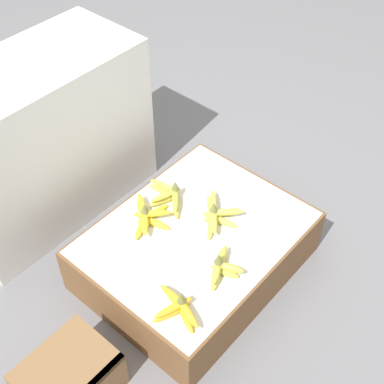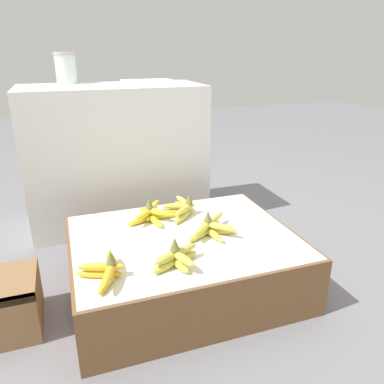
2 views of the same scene
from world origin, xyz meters
name	(u,v)px [view 2 (image 2 of 2)]	position (x,y,z in m)	size (l,w,h in m)	color
ground_plane	(184,287)	(0.00, 0.00, 0.00)	(10.00, 10.00, 0.00)	slate
display_platform	(184,262)	(0.00, 0.00, 0.13)	(0.93, 0.74, 0.25)	brown
back_vendor_table	(116,156)	(-0.15, 0.82, 0.40)	(1.00, 0.47, 0.81)	white
banana_bunch_front_left	(107,270)	(-0.34, -0.21, 0.29)	(0.17, 0.24, 0.10)	gold
banana_bunch_front_midleft	(177,257)	(-0.10, -0.22, 0.29)	(0.20, 0.15, 0.11)	gold
banana_bunch_middle_midright	(211,227)	(0.12, -0.02, 0.28)	(0.24, 0.23, 0.11)	#DBCC4C
banana_bunch_back_midleft	(151,214)	(-0.09, 0.20, 0.28)	(0.25, 0.24, 0.11)	yellow
banana_bunch_back_midright	(182,208)	(0.06, 0.21, 0.29)	(0.16, 0.25, 0.10)	gold
glass_jar	(66,68)	(-0.37, 0.99, 0.89)	(0.12, 0.12, 0.17)	silver
foam_tray_white	(147,81)	(0.07, 0.88, 0.81)	(0.29, 0.16, 0.02)	white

